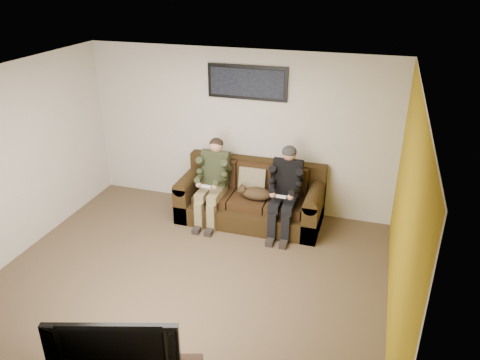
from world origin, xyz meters
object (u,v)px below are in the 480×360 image
(sofa, at_px, (252,199))
(person_right, at_px, (286,186))
(person_left, at_px, (213,177))
(cat, at_px, (255,193))
(framed_poster, at_px, (247,82))
(television, at_px, (117,345))

(sofa, height_order, person_right, person_right)
(person_left, bearing_deg, sofa, 18.01)
(person_left, bearing_deg, person_right, 0.02)
(person_left, distance_m, cat, 0.71)
(cat, bearing_deg, sofa, 120.34)
(sofa, relative_size, cat, 3.38)
(cat, bearing_deg, person_left, 179.80)
(person_left, height_order, framed_poster, framed_poster)
(person_left, relative_size, framed_poster, 1.04)
(sofa, relative_size, framed_poster, 1.78)
(television, bearing_deg, sofa, 71.29)
(sofa, xyz_separation_m, cat, (0.11, -0.19, 0.20))
(person_left, bearing_deg, television, -83.06)
(sofa, distance_m, framed_poster, 1.81)
(person_left, xyz_separation_m, framed_poster, (0.37, 0.57, 1.37))
(person_right, bearing_deg, person_left, -179.98)
(person_left, bearing_deg, cat, -0.20)
(sofa, xyz_separation_m, television, (-0.14, -3.78, 0.43))
(person_right, height_order, cat, person_right)
(person_left, xyz_separation_m, person_right, (1.15, 0.00, 0.00))
(sofa, distance_m, television, 3.81)
(person_left, distance_m, person_right, 1.15)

